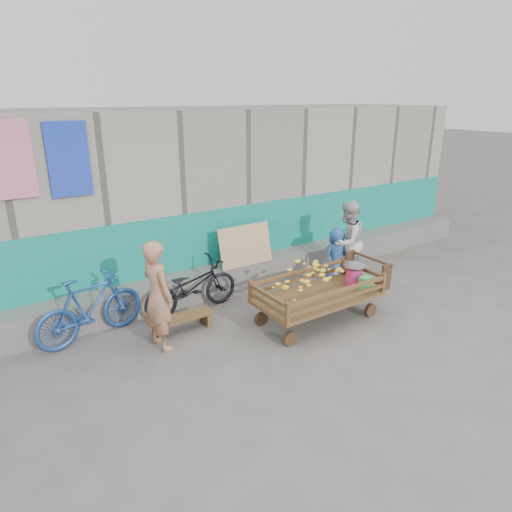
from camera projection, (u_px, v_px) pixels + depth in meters
ground at (316, 348)px, 6.14m from camera, size 80.00×80.00×0.00m
building_wall at (181, 191)px, 8.83m from camera, size 12.00×3.50×3.00m
banana_cart at (317, 285)px, 6.68m from camera, size 2.05×0.94×0.87m
bench at (182, 320)px, 6.54m from camera, size 0.94×0.28×0.24m
vendor_man at (158, 295)px, 5.95m from camera, size 0.44×0.60×1.50m
woman at (347, 242)px, 8.13m from camera, size 0.86×0.75×1.49m
child at (336, 255)px, 8.17m from camera, size 0.51×0.34×1.02m
bicycle_dark at (191, 287)px, 7.07m from camera, size 1.60×0.61×0.83m
bicycle_blue at (90, 308)px, 6.24m from camera, size 1.62×0.76×0.94m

